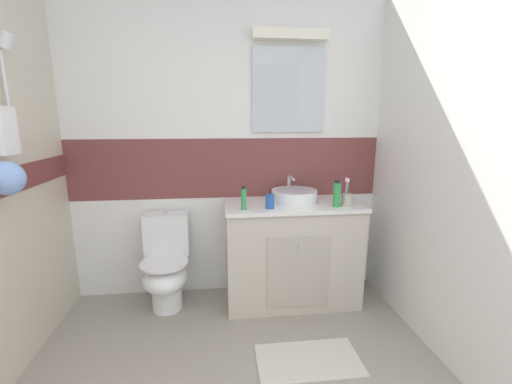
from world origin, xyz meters
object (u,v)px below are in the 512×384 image
at_px(soap_dispenser, 270,201).
at_px(deodorant_spray_can, 244,198).
at_px(shampoo_bottle_tall, 337,194).
at_px(toothbrush_cup, 347,199).
at_px(toilet, 166,266).
at_px(sink_basin, 294,195).

relative_size(soap_dispenser, deodorant_spray_can, 0.84).
bearing_deg(soap_dispenser, shampoo_bottle_tall, -1.24).
distance_m(toothbrush_cup, deodorant_spray_can, 0.80).
distance_m(toilet, shampoo_bottle_tall, 1.47).
xyz_separation_m(soap_dispenser, shampoo_bottle_tall, (0.52, -0.01, 0.04)).
relative_size(toothbrush_cup, soap_dispenser, 1.47).
bearing_deg(soap_dispenser, sink_basin, 39.49).
distance_m(sink_basin, toothbrush_cup, 0.42).
bearing_deg(toilet, soap_dispenser, -10.82).
bearing_deg(toilet, deodorant_spray_can, -14.98).
bearing_deg(toothbrush_cup, shampoo_bottle_tall, -169.52).
bearing_deg(toothbrush_cup, deodorant_spray_can, -178.96).
relative_size(sink_basin, toilet, 0.54).
distance_m(sink_basin, toilet, 1.18).
xyz_separation_m(sink_basin, shampoo_bottle_tall, (0.29, -0.20, 0.05)).
bearing_deg(deodorant_spray_can, soap_dispenser, 2.71).
height_order(sink_basin, deodorant_spray_can, sink_basin).
bearing_deg(shampoo_bottle_tall, toilet, 172.84).
distance_m(soap_dispenser, shampoo_bottle_tall, 0.52).
relative_size(toilet, soap_dispenser, 5.15).
relative_size(sink_basin, toothbrush_cup, 1.90).
height_order(deodorant_spray_can, shampoo_bottle_tall, shampoo_bottle_tall).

